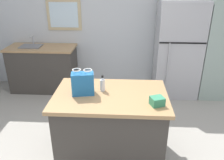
% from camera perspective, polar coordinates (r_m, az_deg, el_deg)
% --- Properties ---
extents(back_wall, '(5.43, 0.13, 2.72)m').
position_cam_1_polar(back_wall, '(4.69, 0.77, 14.49)').
color(back_wall, silver).
rests_on(back_wall, ground).
extents(kitchen_island, '(1.35, 0.89, 0.88)m').
position_cam_1_polar(kitchen_island, '(2.94, -0.35, -11.11)').
color(kitchen_island, '#423D38').
rests_on(kitchen_island, ground).
extents(refrigerator, '(0.82, 0.67, 1.80)m').
position_cam_1_polar(refrigerator, '(4.51, 16.06, 7.21)').
color(refrigerator, '#B7B7BC').
rests_on(refrigerator, ground).
extents(tall_cabinet, '(0.49, 0.59, 2.05)m').
position_cam_1_polar(tall_cabinet, '(4.68, 24.42, 8.16)').
color(tall_cabinet, '#9EB2A8').
rests_on(tall_cabinet, ground).
extents(sink_counter, '(1.32, 0.61, 1.10)m').
position_cam_1_polar(sink_counter, '(4.86, -16.76, 2.89)').
color(sink_counter, '#423D38').
rests_on(sink_counter, ground).
extents(shopping_bag, '(0.28, 0.18, 0.31)m').
position_cam_1_polar(shopping_bag, '(2.68, -7.29, -0.85)').
color(shopping_bag, '#236BAD').
rests_on(shopping_bag, kitchen_island).
extents(small_box, '(0.17, 0.16, 0.10)m').
position_cam_1_polar(small_box, '(2.51, 11.19, -5.20)').
color(small_box, '#388E66').
rests_on(small_box, kitchen_island).
extents(bottle, '(0.06, 0.06, 0.20)m').
position_cam_1_polar(bottle, '(2.76, -2.36, -1.02)').
color(bottle, white).
rests_on(bottle, kitchen_island).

